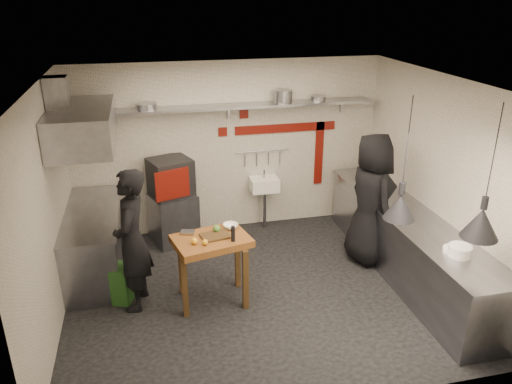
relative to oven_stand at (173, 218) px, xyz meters
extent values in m
plane|color=black|center=(0.99, -1.76, -0.40)|extent=(5.00, 5.00, 0.00)
plane|color=beige|center=(0.99, -1.76, 2.40)|extent=(5.00, 5.00, 0.00)
cube|color=silver|center=(0.99, 0.34, 1.00)|extent=(5.00, 0.04, 2.80)
cube|color=silver|center=(0.99, -3.86, 1.00)|extent=(5.00, 0.04, 2.80)
cube|color=silver|center=(-1.51, -1.76, 1.00)|extent=(0.04, 4.20, 2.80)
cube|color=silver|center=(3.49, -1.76, 1.00)|extent=(0.04, 4.20, 2.80)
cube|color=#691009|center=(1.94, 0.32, 1.28)|extent=(1.70, 0.02, 0.14)
cube|color=#691009|center=(2.54, 0.32, 0.80)|extent=(0.14, 0.02, 1.10)
cube|color=#691009|center=(1.24, 0.32, 1.55)|extent=(0.14, 0.02, 0.14)
cube|color=#691009|center=(0.89, 0.32, 1.28)|extent=(0.14, 0.02, 0.14)
cube|color=gray|center=(0.99, 0.16, 1.72)|extent=(4.60, 0.34, 0.04)
cube|color=gray|center=(-0.91, 0.31, 1.62)|extent=(0.04, 0.06, 0.24)
cube|color=gray|center=(0.99, 0.31, 1.62)|extent=(0.04, 0.06, 0.24)
cube|color=gray|center=(2.89, 0.31, 1.62)|extent=(0.04, 0.06, 0.24)
cylinder|color=gray|center=(-0.27, 0.16, 1.79)|extent=(0.39, 0.39, 0.09)
cylinder|color=gray|center=(-0.24, 0.16, 1.78)|extent=(0.28, 0.28, 0.07)
cylinder|color=gray|center=(1.83, 0.16, 1.84)|extent=(0.34, 0.34, 0.20)
cylinder|color=gray|center=(2.42, 0.16, 1.78)|extent=(0.32, 0.32, 0.08)
cube|color=gray|center=(0.00, 0.00, 0.00)|extent=(0.82, 0.79, 0.80)
cube|color=black|center=(0.00, 0.02, 0.69)|extent=(0.75, 0.73, 0.58)
cube|color=#691009|center=(0.00, -0.30, 0.69)|extent=(0.52, 0.21, 0.46)
cube|color=black|center=(0.07, -0.26, 0.69)|extent=(0.33, 0.13, 0.34)
cube|color=white|center=(1.54, 0.16, 0.38)|extent=(0.46, 0.34, 0.22)
cylinder|color=gray|center=(1.54, 0.16, 0.56)|extent=(0.03, 0.03, 0.14)
cylinder|color=gray|center=(1.54, 0.12, -0.06)|extent=(0.06, 0.06, 0.66)
cylinder|color=gray|center=(1.54, 0.30, 0.92)|extent=(0.90, 0.02, 0.02)
cube|color=gray|center=(3.14, -1.76, 0.05)|extent=(0.70, 3.80, 0.90)
cube|color=gray|center=(3.14, -1.76, 0.52)|extent=(0.76, 3.90, 0.03)
cylinder|color=white|center=(3.11, -2.94, 0.60)|extent=(0.29, 0.29, 0.13)
cylinder|color=white|center=(3.09, -2.82, 0.56)|extent=(0.28, 0.28, 0.05)
cube|color=gray|center=(-1.16, -0.71, 0.05)|extent=(0.70, 1.90, 0.90)
cube|color=gray|center=(-1.16, -0.71, 0.52)|extent=(0.76, 2.00, 0.03)
cube|color=gray|center=(-1.11, -0.71, 1.75)|extent=(0.78, 1.60, 0.50)
cube|color=gray|center=(-1.36, -0.71, 2.15)|extent=(0.28, 0.28, 0.50)
cube|color=#23551E|center=(-0.82, -1.54, -0.15)|extent=(0.41, 0.41, 0.50)
cube|color=#483118|center=(0.43, -1.80, 0.53)|extent=(0.41, 0.32, 0.02)
cylinder|color=black|center=(0.62, -1.97, 0.62)|extent=(0.06, 0.06, 0.20)
sphere|color=yellow|center=(0.14, -1.93, 0.56)|extent=(0.10, 0.10, 0.08)
sphere|color=yellow|center=(0.27, -1.99, 0.56)|extent=(0.08, 0.08, 0.07)
sphere|color=#4F8A34|center=(0.46, -1.68, 0.57)|extent=(0.13, 0.13, 0.10)
cube|color=gray|center=(0.09, -1.63, 0.54)|extent=(0.20, 0.16, 0.03)
imported|color=white|center=(0.65, -1.61, 0.55)|extent=(0.24, 0.24, 0.06)
imported|color=black|center=(-0.60, -1.69, 0.53)|extent=(0.57, 0.75, 1.85)
imported|color=black|center=(2.77, -1.27, 0.58)|extent=(0.72, 1.02, 1.96)
camera|label=1|loc=(-0.33, -7.35, 3.41)|focal=35.00mm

